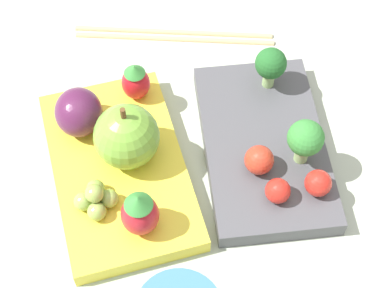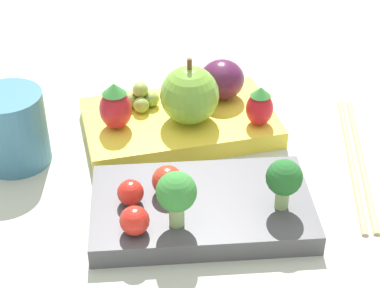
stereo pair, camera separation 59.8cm
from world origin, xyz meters
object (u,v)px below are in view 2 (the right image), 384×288
strawberry_1 (260,106)px  bento_box_fruit (184,122)px  bento_box_savoury (202,208)px  broccoli_floret_1 (176,194)px  grape_cluster (141,98)px  broccoli_floret_0 (284,179)px  apple (190,95)px  cherry_tomato_0 (131,193)px  cherry_tomato_1 (167,181)px  chopsticks_pair (357,158)px  strawberry_0 (115,107)px  cherry_tomato_2 (135,221)px  drinking_cup (13,129)px  plum (222,80)px

strawberry_1 → bento_box_fruit: bearing=-17.9°
bento_box_savoury → broccoli_floret_1: broccoli_floret_1 is taller
grape_cluster → bento_box_savoury: bearing=106.4°
broccoli_floret_0 → apple: size_ratio=0.67×
cherry_tomato_0 → apple: 0.14m
cherry_tomato_1 → chopsticks_pair: (-0.18, -0.05, -0.03)m
strawberry_1 → broccoli_floret_0: bearing=87.9°
bento_box_savoury → strawberry_1: size_ratio=4.54×
broccoli_floret_0 → strawberry_0: 0.19m
grape_cluster → strawberry_0: bearing=55.3°
cherry_tomato_2 → drinking_cup: (0.11, -0.13, 0.01)m
strawberry_1 → grape_cluster: bearing=-20.9°
strawberry_0 → strawberry_1: (-0.14, 0.01, -0.00)m
bento_box_fruit → chopsticks_pair: 0.17m
cherry_tomato_2 → plum: plum is taller
strawberry_0 → plum: 0.12m
apple → strawberry_1: bearing=169.3°
strawberry_0 → grape_cluster: bearing=-124.7°
strawberry_0 → plum: bearing=-157.3°
grape_cluster → drinking_cup: (0.12, 0.06, 0.01)m
broccoli_floret_0 → drinking_cup: (0.23, -0.11, -0.01)m
cherry_tomato_1 → strawberry_1: size_ratio=0.64×
broccoli_floret_0 → broccoli_floret_1: broccoli_floret_1 is taller
cherry_tomato_2 → strawberry_1: strawberry_1 is taller
cherry_tomato_2 → grape_cluster: grape_cluster is taller
cherry_tomato_1 → chopsticks_pair: 0.19m
cherry_tomato_1 → grape_cluster: size_ratio=0.69×
plum → bento_box_fruit: bearing=35.9°
grape_cluster → broccoli_floret_0: bearing=122.8°
grape_cluster → chopsticks_pair: 0.22m
bento_box_fruit → grape_cluster: (0.04, -0.02, 0.02)m
bento_box_savoury → broccoli_floret_0: size_ratio=4.11×
broccoli_floret_1 → plum: bearing=-107.9°
strawberry_0 → bento_box_savoury: bearing=120.7°
cherry_tomato_0 → drinking_cup: 0.14m
cherry_tomato_0 → grape_cluster: (-0.01, -0.15, -0.00)m
cherry_tomato_0 → cherry_tomato_2: bearing=94.0°
grape_cluster → chopsticks_pair: (-0.20, 0.09, -0.03)m
broccoli_floret_0 → broccoli_floret_1: size_ratio=0.93×
bento_box_fruit → apple: bearing=114.8°
cherry_tomato_0 → apple: apple is taller
bento_box_savoury → cherry_tomato_0: cherry_tomato_0 is taller
strawberry_0 → chopsticks_pair: strawberry_0 is taller
cherry_tomato_2 → chopsticks_pair: 0.24m
cherry_tomato_0 → plum: bearing=-121.0°
plum → drinking_cup: bearing=18.1°
bento_box_fruit → cherry_tomato_0: cherry_tomato_0 is taller
cherry_tomato_2 → strawberry_0: bearing=-84.8°
bento_box_fruit → strawberry_0: bearing=12.8°
cherry_tomato_2 → chopsticks_pair: cherry_tomato_2 is taller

